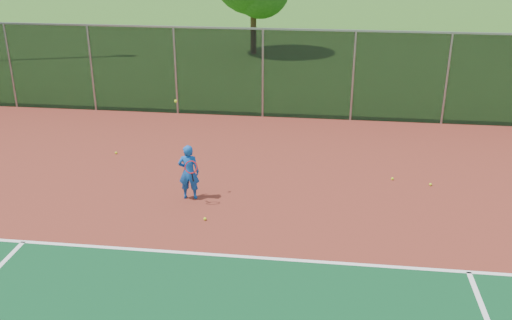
# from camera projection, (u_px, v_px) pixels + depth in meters

# --- Properties ---
(court_apron) EXTENTS (30.00, 20.00, 0.02)m
(court_apron) POSITION_uv_depth(u_px,v_px,m) (365.00, 296.00, 10.19)
(court_apron) COLOR maroon
(court_apron) RESTS_ON ground
(fence_back) EXTENTS (30.00, 0.06, 3.03)m
(fence_back) POSITION_uv_depth(u_px,v_px,m) (353.00, 75.00, 18.76)
(fence_back) COLOR black
(fence_back) RESTS_ON court_apron
(tennis_player) EXTENTS (0.59, 0.60, 2.44)m
(tennis_player) POSITION_uv_depth(u_px,v_px,m) (189.00, 172.00, 13.57)
(tennis_player) COLOR #124FAF
(tennis_player) RESTS_ON court_apron
(practice_ball_1) EXTENTS (0.07, 0.07, 0.07)m
(practice_ball_1) POSITION_uv_depth(u_px,v_px,m) (392.00, 179.00, 14.80)
(practice_ball_1) COLOR #CFEA1B
(practice_ball_1) RESTS_ON court_apron
(practice_ball_3) EXTENTS (0.07, 0.07, 0.07)m
(practice_ball_3) POSITION_uv_depth(u_px,v_px,m) (430.00, 184.00, 14.47)
(practice_ball_3) COLOR #CFEA1B
(practice_ball_3) RESTS_ON court_apron
(practice_ball_4) EXTENTS (0.07, 0.07, 0.07)m
(practice_ball_4) POSITION_uv_depth(u_px,v_px,m) (205.00, 219.00, 12.78)
(practice_ball_4) COLOR #CFEA1B
(practice_ball_4) RESTS_ON court_apron
(practice_ball_5) EXTENTS (0.07, 0.07, 0.07)m
(practice_ball_5) POSITION_uv_depth(u_px,v_px,m) (116.00, 153.00, 16.47)
(practice_ball_5) COLOR #CFEA1B
(practice_ball_5) RESTS_ON court_apron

